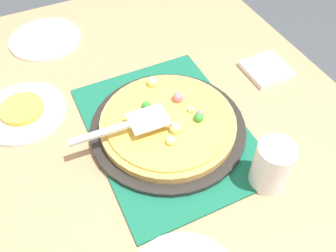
{
  "coord_description": "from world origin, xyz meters",
  "views": [
    {
      "loc": [
        -0.51,
        0.24,
        1.44
      ],
      "look_at": [
        0.0,
        0.0,
        0.77
      ],
      "focal_mm": 38.44,
      "sensor_mm": 36.0,
      "label": 1
    }
  ],
  "objects_px": {
    "plate_side": "(45,39)",
    "pizza_server": "(128,125)",
    "napkin_stack": "(267,69)",
    "plate_near_left": "(23,112)",
    "cup_near": "(272,166)",
    "served_slice_left": "(22,109)",
    "pizza": "(168,122)",
    "pizza_pan": "(168,128)"
  },
  "relations": [
    {
      "from": "plate_side",
      "to": "pizza_server",
      "type": "bearing_deg",
      "value": -169.64
    },
    {
      "from": "napkin_stack",
      "to": "plate_near_left",
      "type": "bearing_deg",
      "value": 78.63
    },
    {
      "from": "cup_near",
      "to": "pizza_server",
      "type": "height_order",
      "value": "cup_near"
    },
    {
      "from": "served_slice_left",
      "to": "cup_near",
      "type": "bearing_deg",
      "value": -134.3
    },
    {
      "from": "pizza",
      "to": "cup_near",
      "type": "bearing_deg",
      "value": -149.01
    },
    {
      "from": "pizza",
      "to": "pizza_server",
      "type": "xyz_separation_m",
      "value": [
        0.0,
        0.1,
        0.04
      ]
    },
    {
      "from": "pizza_pan",
      "to": "served_slice_left",
      "type": "bearing_deg",
      "value": 55.6
    },
    {
      "from": "pizza_server",
      "to": "cup_near",
      "type": "bearing_deg",
      "value": -134.26
    },
    {
      "from": "pizza",
      "to": "plate_side",
      "type": "relative_size",
      "value": 1.5
    },
    {
      "from": "pizza",
      "to": "plate_side",
      "type": "bearing_deg",
      "value": 20.71
    },
    {
      "from": "pizza_server",
      "to": "pizza",
      "type": "bearing_deg",
      "value": -91.71
    },
    {
      "from": "pizza_pan",
      "to": "pizza",
      "type": "distance_m",
      "value": 0.02
    },
    {
      "from": "plate_side",
      "to": "served_slice_left",
      "type": "distance_m",
      "value": 0.31
    },
    {
      "from": "cup_near",
      "to": "napkin_stack",
      "type": "distance_m",
      "value": 0.38
    },
    {
      "from": "plate_near_left",
      "to": "served_slice_left",
      "type": "xyz_separation_m",
      "value": [
        0.0,
        0.0,
        0.01
      ]
    },
    {
      "from": "plate_side",
      "to": "cup_near",
      "type": "bearing_deg",
      "value": -155.93
    },
    {
      "from": "plate_near_left",
      "to": "served_slice_left",
      "type": "relative_size",
      "value": 2.0
    },
    {
      "from": "pizza_pan",
      "to": "plate_side",
      "type": "xyz_separation_m",
      "value": [
        0.5,
        0.19,
        -0.01
      ]
    },
    {
      "from": "served_slice_left",
      "to": "pizza_server",
      "type": "height_order",
      "value": "pizza_server"
    },
    {
      "from": "pizza",
      "to": "plate_side",
      "type": "xyz_separation_m",
      "value": [
        0.5,
        0.19,
        -0.03
      ]
    },
    {
      "from": "plate_side",
      "to": "served_slice_left",
      "type": "relative_size",
      "value": 2.0
    },
    {
      "from": "plate_side",
      "to": "pizza",
      "type": "bearing_deg",
      "value": -159.29
    },
    {
      "from": "served_slice_left",
      "to": "cup_near",
      "type": "xyz_separation_m",
      "value": [
        -0.44,
        -0.45,
        0.04
      ]
    },
    {
      "from": "pizza_pan",
      "to": "cup_near",
      "type": "distance_m",
      "value": 0.26
    },
    {
      "from": "served_slice_left",
      "to": "pizza_pan",
      "type": "bearing_deg",
      "value": -124.4
    },
    {
      "from": "cup_near",
      "to": "pizza_server",
      "type": "xyz_separation_m",
      "value": [
        0.23,
        0.23,
        0.01
      ]
    },
    {
      "from": "served_slice_left",
      "to": "pizza",
      "type": "bearing_deg",
      "value": -124.2
    },
    {
      "from": "pizza_pan",
      "to": "cup_near",
      "type": "xyz_separation_m",
      "value": [
        -0.22,
        -0.14,
        0.05
      ]
    },
    {
      "from": "served_slice_left",
      "to": "napkin_stack",
      "type": "distance_m",
      "value": 0.68
    },
    {
      "from": "pizza_pan",
      "to": "napkin_stack",
      "type": "relative_size",
      "value": 3.17
    },
    {
      "from": "plate_near_left",
      "to": "napkin_stack",
      "type": "distance_m",
      "value": 0.68
    },
    {
      "from": "plate_side",
      "to": "served_slice_left",
      "type": "height_order",
      "value": "served_slice_left"
    },
    {
      "from": "served_slice_left",
      "to": "plate_side",
      "type": "bearing_deg",
      "value": -23.2
    },
    {
      "from": "plate_near_left",
      "to": "napkin_stack",
      "type": "height_order",
      "value": "napkin_stack"
    },
    {
      "from": "pizza_pan",
      "to": "plate_side",
      "type": "relative_size",
      "value": 1.73
    },
    {
      "from": "cup_near",
      "to": "pizza",
      "type": "bearing_deg",
      "value": 30.99
    },
    {
      "from": "cup_near",
      "to": "pizza_server",
      "type": "distance_m",
      "value": 0.33
    },
    {
      "from": "plate_near_left",
      "to": "plate_side",
      "type": "bearing_deg",
      "value": -23.2
    },
    {
      "from": "pizza",
      "to": "plate_side",
      "type": "distance_m",
      "value": 0.54
    },
    {
      "from": "pizza_pan",
      "to": "plate_near_left",
      "type": "bearing_deg",
      "value": 55.6
    },
    {
      "from": "pizza_pan",
      "to": "napkin_stack",
      "type": "bearing_deg",
      "value": -77.18
    },
    {
      "from": "pizza",
      "to": "pizza_server",
      "type": "height_order",
      "value": "pizza_server"
    }
  ]
}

